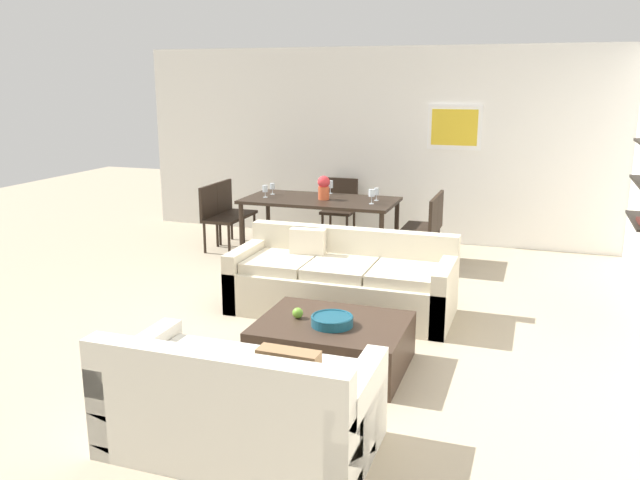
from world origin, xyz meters
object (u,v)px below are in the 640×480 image
object	(u,v)px
dining_chair_left_near	(216,214)
dining_chair_right_near	(423,229)
dining_chair_right_far	(429,221)
wine_glass_left_far	(272,187)
coffee_table	(332,344)
dining_chair_left_far	(231,208)
wine_glass_head	(330,185)
wine_glass_left_near	(265,189)
wine_glass_right_far	(376,192)
loveseat_white	(241,406)
decorative_bowl	(332,320)
sofa_beige	(342,283)
dining_chair_head	(340,205)
apple_on_coffee_table	(298,313)
centerpiece_vase	(324,187)
wine_glass_right_near	(372,193)
dining_table	(320,204)

from	to	relation	value
dining_chair_left_near	dining_chair_right_near	world-z (taller)	same
dining_chair_right_far	wine_glass_left_far	size ratio (longest dim) A/B	5.88
coffee_table	dining_chair_left_near	size ratio (longest dim) A/B	1.33
dining_chair_left_far	wine_glass_head	size ratio (longest dim) A/B	4.97
dining_chair_left_far	wine_glass_left_near	bearing A→B (deg)	-27.08
dining_chair_right_far	wine_glass_left_near	xyz separation A→B (m)	(-2.11, -0.34, 0.36)
wine_glass_right_far	dining_chair_right_far	bearing A→B (deg)	8.44
wine_glass_right_far	dining_chair_left_near	bearing A→B (deg)	-170.72
loveseat_white	wine_glass_head	world-z (taller)	wine_glass_head
decorative_bowl	dining_chair_left_far	size ratio (longest dim) A/B	0.38
sofa_beige	decorative_bowl	xyz separation A→B (m)	(0.33, -1.34, 0.13)
dining_chair_head	apple_on_coffee_table	bearing A→B (deg)	-77.56
dining_chair_right_near	wine_glass_head	world-z (taller)	wine_glass_head
coffee_table	dining_chair_left_far	size ratio (longest dim) A/B	1.33
wine_glass_head	wine_glass_left_far	distance (m)	0.78
centerpiece_vase	wine_glass_right_near	bearing A→B (deg)	-8.70
dining_table	centerpiece_vase	world-z (taller)	centerpiece_vase
apple_on_coffee_table	wine_glass_right_near	distance (m)	3.16
wine_glass_right_near	wine_glass_left_near	bearing A→B (deg)	-180.00
dining_chair_left_near	loveseat_white	bearing A→B (deg)	-60.78
dining_chair_right_near	wine_glass_right_far	xyz separation A→B (m)	(-0.67, 0.34, 0.36)
loveseat_white	apple_on_coffee_table	size ratio (longest dim) A/B	18.68
coffee_table	dining_chair_right_near	bearing A→B (deg)	86.44
dining_chair_left_far	wine_glass_left_far	distance (m)	0.77
apple_on_coffee_table	wine_glass_head	bearing A→B (deg)	103.96
loveseat_white	dining_chair_left_far	bearing A→B (deg)	116.91
wine_glass_left_near	loveseat_white	bearing A→B (deg)	-68.43
sofa_beige	dining_chair_left_near	world-z (taller)	dining_chair_left_near
dining_chair_left_far	dining_chair_right_far	xyz separation A→B (m)	(2.78, 0.00, 0.00)
decorative_bowl	apple_on_coffee_table	size ratio (longest dim) A/B	3.80
decorative_bowl	wine_glass_left_far	size ratio (longest dim) A/B	2.23
centerpiece_vase	coffee_table	bearing A→B (deg)	-70.34
dining_chair_right_near	wine_glass_head	xyz separation A→B (m)	(-1.39, 0.66, 0.37)
wine_glass_left_far	wine_glass_left_near	xyz separation A→B (m)	(-0.00, -0.24, 0.01)
wine_glass_head	wine_glass_right_near	bearing A→B (deg)	-37.79
sofa_beige	wine_glass_left_near	bearing A→B (deg)	131.21
decorative_bowl	wine_glass_right_far	xyz separation A→B (m)	(-0.51, 3.43, 0.44)
dining_table	wine_glass_left_far	bearing A→B (deg)	170.33
dining_chair_left_far	dining_chair_head	size ratio (longest dim) A/B	1.00
dining_chair_left_far	loveseat_white	bearing A→B (deg)	-63.09
wine_glass_head	centerpiece_vase	xyz separation A→B (m)	(0.06, -0.46, 0.04)
dining_chair_head	wine_glass_right_far	size ratio (longest dim) A/B	5.43
apple_on_coffee_table	wine_glass_right_near	xyz separation A→B (m)	(-0.20, 3.12, 0.46)
apple_on_coffee_table	wine_glass_right_near	world-z (taller)	wine_glass_right_near
coffee_table	wine_glass_left_near	size ratio (longest dim) A/B	7.34
apple_on_coffee_table	centerpiece_vase	xyz separation A→B (m)	(-0.86, 3.22, 0.49)
dining_chair_left_far	wine_glass_right_near	size ratio (longest dim) A/B	4.85
decorative_bowl	wine_glass_left_far	world-z (taller)	wine_glass_left_far
centerpiece_vase	wine_glass_head	bearing A→B (deg)	97.21
dining_table	wine_glass_right_far	distance (m)	0.75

